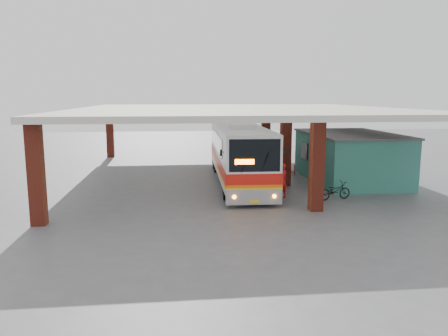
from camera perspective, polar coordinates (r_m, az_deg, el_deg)
name	(u,v)px	position (r m, az deg, el deg)	size (l,w,h in m)	color
ground	(244,198)	(23.73, 2.65, -3.88)	(90.00, 90.00, 0.00)	#515154
brick_columns	(254,147)	(28.45, 3.98, 2.78)	(20.10, 21.60, 4.35)	maroon
canopy_roof	(237,110)	(29.61, 1.73, 7.58)	(21.00, 23.00, 0.30)	beige
shop_building	(350,157)	(29.28, 16.08, 1.42)	(5.20, 8.20, 3.11)	#307968
coach_bus	(239,153)	(27.38, 1.99, 1.98)	(3.15, 13.28, 3.84)	silver
motorcycle	(335,191)	(23.88, 14.26, -2.90)	(0.64, 1.85, 0.97)	black
pedestrian	(282,181)	(23.65, 7.55, -1.66)	(0.69, 0.45, 1.89)	red
red_chair	(294,170)	(30.83, 9.08, -0.25)	(0.50, 0.50, 0.73)	red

